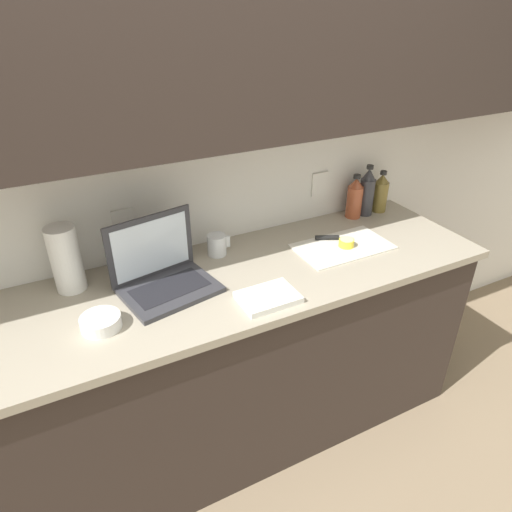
{
  "coord_description": "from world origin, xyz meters",
  "views": [
    {
      "loc": [
        -0.58,
        -1.44,
        1.91
      ],
      "look_at": [
        0.14,
        -0.01,
        0.99
      ],
      "focal_mm": 32.0,
      "sensor_mm": 36.0,
      "label": 1
    }
  ],
  "objects_px": {
    "knife": "(335,238)",
    "bottle_oil_tall": "(367,192)",
    "lemon_half_cut": "(346,243)",
    "bowl_white": "(101,322)",
    "bottle_green_soda": "(355,198)",
    "laptop": "(162,272)",
    "measuring_cup": "(217,245)",
    "bottle_water_clear": "(381,193)",
    "paper_towel_roll": "(66,259)",
    "cutting_board": "(342,246)"
  },
  "relations": [
    {
      "from": "lemon_half_cut",
      "to": "bottle_oil_tall",
      "type": "distance_m",
      "value": 0.41
    },
    {
      "from": "knife",
      "to": "paper_towel_roll",
      "type": "xyz_separation_m",
      "value": [
        -1.14,
        0.14,
        0.12
      ]
    },
    {
      "from": "paper_towel_roll",
      "to": "bottle_green_soda",
      "type": "bearing_deg",
      "value": 1.42
    },
    {
      "from": "laptop",
      "to": "lemon_half_cut",
      "type": "bearing_deg",
      "value": -15.98
    },
    {
      "from": "bottle_green_soda",
      "to": "bottle_water_clear",
      "type": "xyz_separation_m",
      "value": [
        0.17,
        0.0,
        -0.0
      ]
    },
    {
      "from": "laptop",
      "to": "measuring_cup",
      "type": "distance_m",
      "value": 0.32
    },
    {
      "from": "cutting_board",
      "to": "bottle_water_clear",
      "type": "bearing_deg",
      "value": 30.5
    },
    {
      "from": "bottle_water_clear",
      "to": "measuring_cup",
      "type": "bearing_deg",
      "value": -177.36
    },
    {
      "from": "bowl_white",
      "to": "bottle_green_soda",
      "type": "bearing_deg",
      "value": 14.12
    },
    {
      "from": "bottle_green_soda",
      "to": "paper_towel_roll",
      "type": "relative_size",
      "value": 0.86
    },
    {
      "from": "laptop",
      "to": "cutting_board",
      "type": "distance_m",
      "value": 0.82
    },
    {
      "from": "knife",
      "to": "bowl_white",
      "type": "height_order",
      "value": "bowl_white"
    },
    {
      "from": "laptop",
      "to": "bottle_green_soda",
      "type": "distance_m",
      "value": 1.08
    },
    {
      "from": "cutting_board",
      "to": "bowl_white",
      "type": "height_order",
      "value": "bowl_white"
    },
    {
      "from": "laptop",
      "to": "measuring_cup",
      "type": "bearing_deg",
      "value": 15.02
    },
    {
      "from": "cutting_board",
      "to": "bottle_green_soda",
      "type": "height_order",
      "value": "bottle_green_soda"
    },
    {
      "from": "bowl_white",
      "to": "cutting_board",
      "type": "bearing_deg",
      "value": 4.82
    },
    {
      "from": "cutting_board",
      "to": "measuring_cup",
      "type": "relative_size",
      "value": 4.17
    },
    {
      "from": "measuring_cup",
      "to": "bottle_green_soda",
      "type": "bearing_deg",
      "value": 3.22
    },
    {
      "from": "knife",
      "to": "bottle_oil_tall",
      "type": "height_order",
      "value": "bottle_oil_tall"
    },
    {
      "from": "knife",
      "to": "bottle_green_soda",
      "type": "bearing_deg",
      "value": 62.59
    },
    {
      "from": "cutting_board",
      "to": "knife",
      "type": "distance_m",
      "value": 0.07
    },
    {
      "from": "cutting_board",
      "to": "lemon_half_cut",
      "type": "xyz_separation_m",
      "value": [
        0.01,
        -0.01,
        0.02
      ]
    },
    {
      "from": "bottle_water_clear",
      "to": "bowl_white",
      "type": "distance_m",
      "value": 1.54
    },
    {
      "from": "measuring_cup",
      "to": "cutting_board",
      "type": "bearing_deg",
      "value": -20.56
    },
    {
      "from": "lemon_half_cut",
      "to": "measuring_cup",
      "type": "relative_size",
      "value": 0.67
    },
    {
      "from": "cutting_board",
      "to": "knife",
      "type": "relative_size",
      "value": 1.64
    },
    {
      "from": "bottle_water_clear",
      "to": "measuring_cup",
      "type": "height_order",
      "value": "bottle_water_clear"
    },
    {
      "from": "cutting_board",
      "to": "paper_towel_roll",
      "type": "height_order",
      "value": "paper_towel_roll"
    },
    {
      "from": "lemon_half_cut",
      "to": "paper_towel_roll",
      "type": "bearing_deg",
      "value": 169.12
    },
    {
      "from": "bottle_green_soda",
      "to": "paper_towel_roll",
      "type": "distance_m",
      "value": 1.39
    },
    {
      "from": "bottle_oil_tall",
      "to": "bowl_white",
      "type": "relative_size",
      "value": 1.9
    },
    {
      "from": "cutting_board",
      "to": "paper_towel_roll",
      "type": "bearing_deg",
      "value": 169.64
    },
    {
      "from": "knife",
      "to": "bowl_white",
      "type": "bearing_deg",
      "value": -145.73
    },
    {
      "from": "bowl_white",
      "to": "paper_towel_roll",
      "type": "distance_m",
      "value": 0.32
    },
    {
      "from": "knife",
      "to": "paper_towel_roll",
      "type": "distance_m",
      "value": 1.16
    },
    {
      "from": "cutting_board",
      "to": "bottle_green_soda",
      "type": "xyz_separation_m",
      "value": [
        0.24,
        0.24,
        0.1
      ]
    },
    {
      "from": "knife",
      "to": "bottle_oil_tall",
      "type": "xyz_separation_m",
      "value": [
        0.32,
        0.18,
        0.1
      ]
    },
    {
      "from": "lemon_half_cut",
      "to": "bottle_green_soda",
      "type": "relative_size",
      "value": 0.3
    },
    {
      "from": "laptop",
      "to": "bottle_water_clear",
      "type": "distance_m",
      "value": 1.25
    },
    {
      "from": "bottle_oil_tall",
      "to": "bowl_white",
      "type": "height_order",
      "value": "bottle_oil_tall"
    },
    {
      "from": "measuring_cup",
      "to": "bowl_white",
      "type": "relative_size",
      "value": 0.75
    },
    {
      "from": "laptop",
      "to": "bowl_white",
      "type": "relative_size",
      "value": 2.86
    },
    {
      "from": "laptop",
      "to": "lemon_half_cut",
      "type": "height_order",
      "value": "laptop"
    },
    {
      "from": "measuring_cup",
      "to": "paper_towel_roll",
      "type": "xyz_separation_m",
      "value": [
        -0.61,
        0.01,
        0.09
      ]
    },
    {
      "from": "bottle_oil_tall",
      "to": "bottle_water_clear",
      "type": "relative_size",
      "value": 1.2
    },
    {
      "from": "laptop",
      "to": "lemon_half_cut",
      "type": "xyz_separation_m",
      "value": [
        0.83,
        -0.07,
        -0.04
      ]
    },
    {
      "from": "knife",
      "to": "bottle_oil_tall",
      "type": "distance_m",
      "value": 0.38
    },
    {
      "from": "bottle_oil_tall",
      "to": "cutting_board",
      "type": "bearing_deg",
      "value": -142.7
    },
    {
      "from": "bottle_green_soda",
      "to": "lemon_half_cut",
      "type": "bearing_deg",
      "value": -132.36
    }
  ]
}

